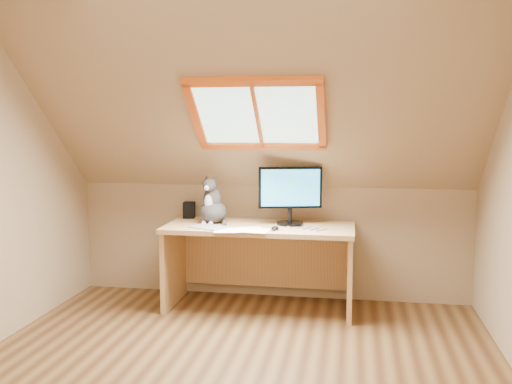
# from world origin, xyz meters

# --- Properties ---
(ground) EXTENTS (3.50, 3.50, 0.00)m
(ground) POSITION_xyz_m (0.00, 0.00, 0.00)
(ground) COLOR brown
(ground) RESTS_ON ground
(room_shell) EXTENTS (3.52, 3.52, 2.41)m
(room_shell) POSITION_xyz_m (0.00, -0.09, 1.43)
(room_shell) COLOR #A28361
(room_shell) RESTS_ON ground
(desk) EXTENTS (1.56, 0.68, 0.71)m
(desk) POSITION_xyz_m (-0.04, 1.45, 0.49)
(desk) COLOR tan
(desk) RESTS_ON ground
(monitor) EXTENTS (0.52, 0.22, 0.49)m
(monitor) POSITION_xyz_m (0.21, 1.44, 0.99)
(monitor) COLOR black
(monitor) RESTS_ON desk
(cat) EXTENTS (0.28, 0.32, 0.42)m
(cat) POSITION_xyz_m (-0.45, 1.41, 0.86)
(cat) COLOR #3B3634
(cat) RESTS_ON desk
(desk_speaker) EXTENTS (0.11, 0.11, 0.14)m
(desk_speaker) POSITION_xyz_m (-0.72, 1.63, 0.78)
(desk_speaker) COLOR black
(desk_speaker) RESTS_ON desk
(graphics_tablet) EXTENTS (0.33, 0.29, 0.01)m
(graphics_tablet) POSITION_xyz_m (-0.43, 1.19, 0.72)
(graphics_tablet) COLOR #B2B2B7
(graphics_tablet) RESTS_ON desk
(mouse) EXTENTS (0.06, 0.10, 0.03)m
(mouse) POSITION_xyz_m (0.12, 1.17, 0.73)
(mouse) COLOR black
(mouse) RESTS_ON desk
(papers) EXTENTS (0.35, 0.30, 0.01)m
(papers) POSITION_xyz_m (-0.16, 1.12, 0.72)
(papers) COLOR white
(papers) RESTS_ON desk
(cables) EXTENTS (0.51, 0.26, 0.01)m
(cables) POSITION_xyz_m (0.30, 1.26, 0.72)
(cables) COLOR silver
(cables) RESTS_ON desk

